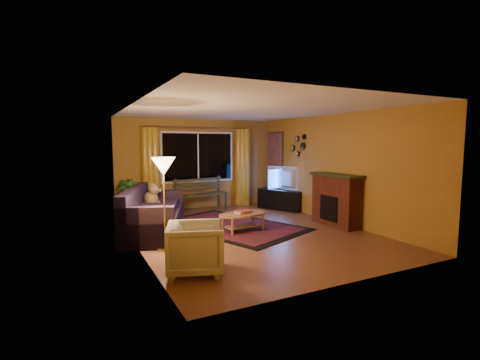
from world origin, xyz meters
name	(u,v)px	position (x,y,z in m)	size (l,w,h in m)	color
floor	(246,232)	(0.00, 0.00, -0.01)	(4.50, 6.00, 0.02)	brown
ceiling	(247,109)	(0.00, 0.00, 2.51)	(4.50, 6.00, 0.02)	white
wall_back	(197,164)	(0.00, 3.01, 1.25)	(4.50, 0.02, 2.50)	#B88232
wall_left	(133,176)	(-2.26, 0.00, 1.25)	(0.02, 6.00, 2.50)	#B88232
wall_right	(332,168)	(2.26, 0.00, 1.25)	(0.02, 6.00, 2.50)	#B88232
window	(198,157)	(0.00, 2.94, 1.45)	(2.00, 0.02, 1.30)	black
curtain_rod	(198,128)	(0.00, 2.90, 2.25)	(0.03, 0.03, 3.20)	#BF8C3F
curtain_left	(150,171)	(-1.35, 2.88, 1.12)	(0.36, 0.36, 2.24)	gold
curtain_right	(242,167)	(1.35, 2.88, 1.12)	(0.36, 0.36, 2.24)	gold
bench	(202,203)	(-0.09, 2.46, 0.23)	(1.52, 0.45, 0.46)	#2F3016
potted_plant	(127,199)	(-2.00, 2.53, 0.47)	(0.53, 0.53, 0.95)	#235B1E
sofa	(154,211)	(-1.76, 0.66, 0.47)	(0.99, 2.31, 0.94)	black
dog	(151,195)	(-1.71, 1.18, 0.71)	(0.34, 0.46, 0.50)	olive
armchair	(196,245)	(-1.71, -1.75, 0.39)	(0.77, 0.72, 0.79)	beige
floor_lamp	(164,204)	(-1.84, -0.53, 0.80)	(0.27, 0.27, 1.61)	#BF8C3F
rug	(230,226)	(-0.11, 0.56, 0.01)	(2.01, 3.17, 0.02)	maroon
coffee_table	(243,222)	(-0.08, 0.01, 0.20)	(1.08, 1.08, 0.39)	#AC7647
tv_console	(281,199)	(2.00, 1.75, 0.28)	(0.44, 1.32, 0.55)	black
television	(281,178)	(2.00, 1.75, 0.87)	(1.11, 0.15, 0.64)	black
fireplace	(336,201)	(2.05, -0.40, 0.55)	(0.40, 1.20, 1.10)	maroon
mirror_cluster	(298,144)	(2.21, 1.30, 1.80)	(0.06, 0.60, 0.56)	black
painting	(275,149)	(2.22, 2.45, 1.65)	(0.04, 0.76, 0.96)	#EB5120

